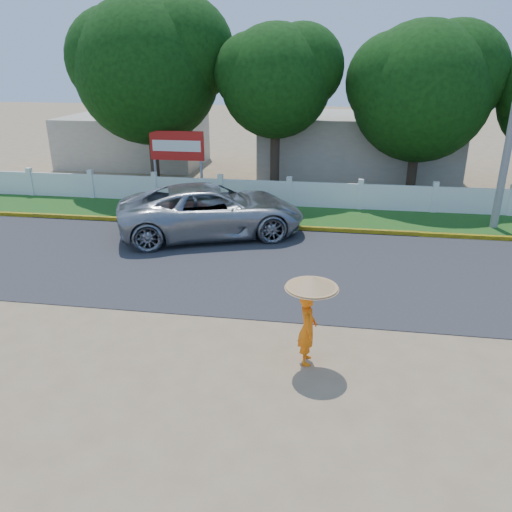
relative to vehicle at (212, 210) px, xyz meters
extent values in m
plane|color=#9E8460|center=(2.39, -7.09, -0.91)|extent=(120.00, 120.00, 0.00)
cube|color=#38383A|center=(2.39, -2.59, -0.90)|extent=(60.00, 7.00, 0.02)
cube|color=#2D601E|center=(2.39, 2.66, -0.90)|extent=(60.00, 3.50, 0.03)
cube|color=yellow|center=(2.39, 0.96, -0.83)|extent=(40.00, 0.18, 0.16)
cube|color=silver|center=(2.39, 4.11, -0.36)|extent=(40.00, 0.10, 1.10)
cube|color=#B7AD99|center=(5.39, 10.91, 0.69)|extent=(10.00, 6.00, 3.20)
cube|color=#B7AD99|center=(-7.61, 11.91, 0.49)|extent=(8.00, 5.00, 2.80)
imported|color=#9CA0A4|center=(0.00, 0.00, 0.00)|extent=(7.22, 5.14, 1.83)
imported|color=orange|center=(3.86, -7.68, -0.12)|extent=(0.43, 0.61, 1.59)
cylinder|color=#9D9CA2|center=(3.91, -7.68, 0.50)|extent=(0.02, 0.02, 1.03)
cone|color=tan|center=(3.91, -7.68, 0.94)|extent=(1.09, 1.09, 0.26)
cylinder|color=gray|center=(-3.94, 5.21, 0.09)|extent=(0.12, 0.12, 2.00)
cylinder|color=gray|center=(-1.74, 5.21, 0.09)|extent=(0.12, 0.12, 2.00)
cube|color=red|center=(-2.84, 5.21, 1.39)|extent=(2.50, 0.12, 1.30)
cube|color=silver|center=(-2.84, 5.15, 1.39)|extent=(2.25, 0.02, 0.49)
cylinder|color=#473828|center=(7.84, 7.10, 0.54)|extent=(0.44, 0.44, 2.91)
sphere|color=#13430F|center=(7.84, 7.10, 3.66)|extent=(6.04, 6.04, 6.04)
cylinder|color=#473828|center=(1.43, 6.88, 0.89)|extent=(0.44, 0.44, 3.61)
sphere|color=#13430F|center=(1.43, 6.88, 4.08)|extent=(5.02, 5.02, 5.02)
cylinder|color=#473828|center=(-4.70, 7.27, 0.85)|extent=(0.44, 0.44, 3.54)
sphere|color=#13430F|center=(-4.70, 7.27, 4.49)|extent=(6.80, 6.80, 6.80)
camera|label=1|loc=(4.20, -16.72, 5.07)|focal=35.00mm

